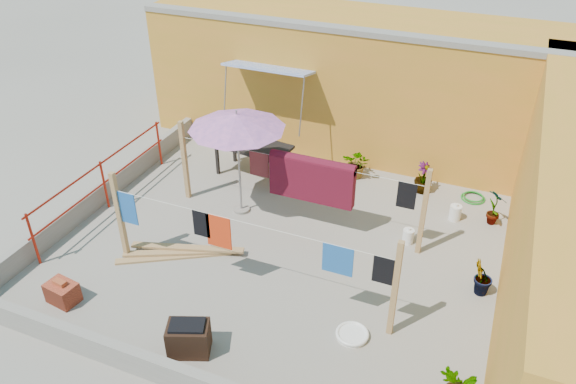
# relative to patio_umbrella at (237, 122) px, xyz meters

# --- Properties ---
(ground) EXTENTS (80.00, 80.00, 0.00)m
(ground) POSITION_rel_patio_umbrella_xyz_m (1.20, -0.76, -2.04)
(ground) COLOR #9E998E
(ground) RESTS_ON ground
(wall_back) EXTENTS (11.00, 3.27, 3.21)m
(wall_back) POSITION_rel_patio_umbrella_xyz_m (1.69, 3.93, -0.44)
(wall_back) COLOR orange
(wall_back) RESTS_ON ground
(parapet_front) EXTENTS (8.30, 0.16, 0.44)m
(parapet_front) POSITION_rel_patio_umbrella_xyz_m (1.20, -4.34, -1.82)
(parapet_front) COLOR gray
(parapet_front) RESTS_ON ground
(parapet_left) EXTENTS (0.16, 7.30, 0.44)m
(parapet_left) POSITION_rel_patio_umbrella_xyz_m (-2.88, -0.76, -1.82)
(parapet_left) COLOR gray
(parapet_left) RESTS_ON ground
(red_railing) EXTENTS (0.05, 4.20, 1.10)m
(red_railing) POSITION_rel_patio_umbrella_xyz_m (-2.65, -0.96, -1.32)
(red_railing) COLOR #9B1D0F
(red_railing) RESTS_ON ground
(clothesline_rig) EXTENTS (5.09, 2.35, 1.80)m
(clothesline_rig) POSITION_rel_patio_umbrella_xyz_m (1.47, -0.25, -0.99)
(clothesline_rig) COLOR tan
(clothesline_rig) RESTS_ON ground
(patio_umbrella) EXTENTS (2.45, 2.45, 2.28)m
(patio_umbrella) POSITION_rel_patio_umbrella_xyz_m (0.00, 0.00, 0.00)
(patio_umbrella) COLOR gray
(patio_umbrella) RESTS_ON ground
(outdoor_table) EXTENTS (1.81, 1.07, 0.80)m
(outdoor_table) POSITION_rel_patio_umbrella_xyz_m (-0.39, 1.41, -1.32)
(outdoor_table) COLOR black
(outdoor_table) RESTS_ON ground
(brick_stack) EXTENTS (0.55, 0.43, 0.44)m
(brick_stack) POSITION_rel_patio_umbrella_xyz_m (-1.55, -3.58, -1.85)
(brick_stack) COLOR #A83E26
(brick_stack) RESTS_ON ground
(lumber_pile) EXTENTS (2.15, 1.25, 0.14)m
(lumber_pile) POSITION_rel_patio_umbrella_xyz_m (-0.38, -1.77, -1.98)
(lumber_pile) COLOR tan
(lumber_pile) RESTS_ON ground
(brazier) EXTENTS (0.73, 0.62, 0.56)m
(brazier) POSITION_rel_patio_umbrella_xyz_m (0.98, -3.71, -1.77)
(brazier) COLOR black
(brazier) RESTS_ON ground
(white_basin) EXTENTS (0.53, 0.53, 0.09)m
(white_basin) POSITION_rel_patio_umbrella_xyz_m (3.18, -2.48, -2.00)
(white_basin) COLOR white
(white_basin) RESTS_ON ground
(water_jug_a) EXTENTS (0.22, 0.22, 0.34)m
(water_jug_a) POSITION_rel_patio_umbrella_xyz_m (3.46, 0.25, -1.89)
(water_jug_a) COLOR white
(water_jug_a) RESTS_ON ground
(water_jug_b) EXTENTS (0.24, 0.24, 0.37)m
(water_jug_b) POSITION_rel_patio_umbrella_xyz_m (4.17, 1.39, -1.88)
(water_jug_b) COLOR white
(water_jug_b) RESTS_ON ground
(green_hose) EXTENTS (0.52, 0.52, 0.08)m
(green_hose) POSITION_rel_patio_umbrella_xyz_m (4.43, 2.33, -2.01)
(green_hose) COLOR #1B7C21
(green_hose) RESTS_ON ground
(plant_back_a) EXTENTS (0.65, 0.57, 0.70)m
(plant_back_a) POSITION_rel_patio_umbrella_xyz_m (1.83, 2.25, -1.70)
(plant_back_a) COLOR #265E1B
(plant_back_a) RESTS_ON ground
(plant_back_b) EXTENTS (0.51, 0.51, 0.70)m
(plant_back_b) POSITION_rel_patio_umbrella_xyz_m (3.35, 2.20, -1.69)
(plant_back_b) COLOR #265E1B
(plant_back_b) RESTS_ON ground
(plant_right_a) EXTENTS (0.51, 0.50, 0.81)m
(plant_right_a) POSITION_rel_patio_umbrella_xyz_m (4.90, 1.53, -1.64)
(plant_right_a) COLOR #265E1B
(plant_right_a) RESTS_ON ground
(plant_right_b) EXTENTS (0.48, 0.50, 0.71)m
(plant_right_b) POSITION_rel_patio_umbrella_xyz_m (4.90, -0.71, -1.69)
(plant_right_b) COLOR #265E1B
(plant_right_b) RESTS_ON ground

